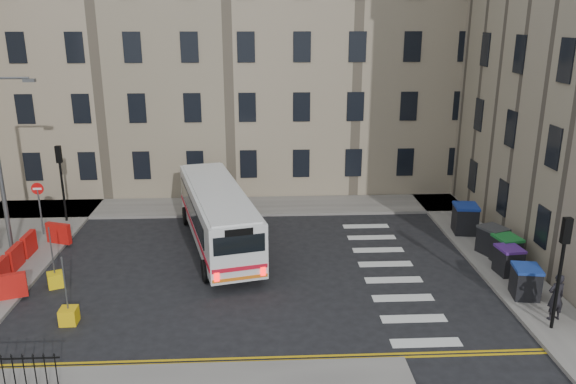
{
  "coord_description": "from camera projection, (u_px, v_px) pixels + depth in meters",
  "views": [
    {
      "loc": [
        -1.52,
        -22.42,
        10.54
      ],
      "look_at": [
        -0.3,
        1.87,
        3.0
      ],
      "focal_mm": 35.0,
      "sensor_mm": 36.0,
      "label": 1
    }
  ],
  "objects": [
    {
      "name": "bollard_yellow",
      "position": [
        56.0,
        280.0,
        22.98
      ],
      "size": [
        0.79,
        0.79,
        0.6
      ],
      "primitive_type": "cube",
      "rotation": [
        0.0,
        0.0,
        0.42
      ],
      "color": "yellow",
      "rests_on": "ground"
    },
    {
      "name": "terrace_north",
      "position": [
        175.0,
        49.0,
        36.48
      ],
      "size": [
        38.3,
        10.8,
        17.2
      ],
      "color": "gray",
      "rests_on": "ground"
    },
    {
      "name": "wheelie_bin_d",
      "position": [
        492.0,
        240.0,
        25.78
      ],
      "size": [
        1.38,
        1.46,
        1.28
      ],
      "rotation": [
        0.0,
        0.0,
        0.4
      ],
      "color": "black",
      "rests_on": "pavement_east"
    },
    {
      "name": "traffic_light_east",
      "position": [
        562.0,
        256.0,
        18.9
      ],
      "size": [
        0.28,
        0.22,
        4.1
      ],
      "color": "black",
      "rests_on": "pavement_east"
    },
    {
      "name": "roadworks_barriers",
      "position": [
        24.0,
        257.0,
        24.3
      ],
      "size": [
        1.66,
        6.26,
        1.0
      ],
      "color": "red",
      "rests_on": "pavement_west"
    },
    {
      "name": "bus",
      "position": [
        218.0,
        214.0,
        26.74
      ],
      "size": [
        4.71,
        10.58,
        2.81
      ],
      "rotation": [
        0.0,
        0.0,
        0.24
      ],
      "color": "silver",
      "rests_on": "ground"
    },
    {
      "name": "traffic_light_nw",
      "position": [
        61.0,
        172.0,
        29.36
      ],
      "size": [
        0.28,
        0.22,
        4.1
      ],
      "color": "black",
      "rests_on": "pavement_west"
    },
    {
      "name": "ground",
      "position": [
        297.0,
        270.0,
        24.58
      ],
      "size": [
        120.0,
        120.0,
        0.0
      ],
      "primitive_type": "plane",
      "color": "black",
      "rests_on": "ground"
    },
    {
      "name": "no_entry_north",
      "position": [
        39.0,
        198.0,
        27.66
      ],
      "size": [
        0.6,
        0.08,
        3.0
      ],
      "color": "#595B5E",
      "rests_on": "pavement_west"
    },
    {
      "name": "pedestrian",
      "position": [
        556.0,
        297.0,
        20.0
      ],
      "size": [
        0.71,
        0.53,
        1.78
      ],
      "primitive_type": "imported",
      "rotation": [
        0.0,
        0.0,
        3.31
      ],
      "color": "black",
      "rests_on": "pavement_east"
    },
    {
      "name": "pavement_east",
      "position": [
        466.0,
        231.0,
        28.81
      ],
      "size": [
        2.4,
        26.0,
        0.15
      ],
      "primitive_type": "cube",
      "color": "slate",
      "rests_on": "ground"
    },
    {
      "name": "wheelie_bin_a",
      "position": [
        526.0,
        282.0,
        21.74
      ],
      "size": [
        1.15,
        1.28,
        1.25
      ],
      "rotation": [
        0.0,
        0.0,
        -0.16
      ],
      "color": "black",
      "rests_on": "pavement_east"
    },
    {
      "name": "pavement_north",
      "position": [
        184.0,
        207.0,
        32.48
      ],
      "size": [
        36.0,
        3.2,
        0.15
      ],
      "primitive_type": "cube",
      "color": "slate",
      "rests_on": "ground"
    },
    {
      "name": "bollard_chevron",
      "position": [
        69.0,
        316.0,
        20.19
      ],
      "size": [
        0.61,
        0.61,
        0.6
      ],
      "primitive_type": "cube",
      "rotation": [
        0.0,
        0.0,
        0.02
      ],
      "color": "yellow",
      "rests_on": "ground"
    },
    {
      "name": "wheelie_bin_b",
      "position": [
        508.0,
        260.0,
        23.73
      ],
      "size": [
        1.05,
        1.18,
        1.19
      ],
      "rotation": [
        0.0,
        0.0,
        0.11
      ],
      "color": "black",
      "rests_on": "pavement_east"
    },
    {
      "name": "wheelie_bin_c",
      "position": [
        506.0,
        250.0,
        24.74
      ],
      "size": [
        1.18,
        1.3,
        1.25
      ],
      "rotation": [
        0.0,
        0.0,
        0.19
      ],
      "color": "black",
      "rests_on": "pavement_east"
    },
    {
      "name": "wheelie_bin_e",
      "position": [
        465.0,
        218.0,
        28.3
      ],
      "size": [
        1.32,
        1.46,
        1.46
      ],
      "rotation": [
        0.0,
        0.0,
        -0.14
      ],
      "color": "black",
      "rests_on": "pavement_east"
    }
  ]
}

